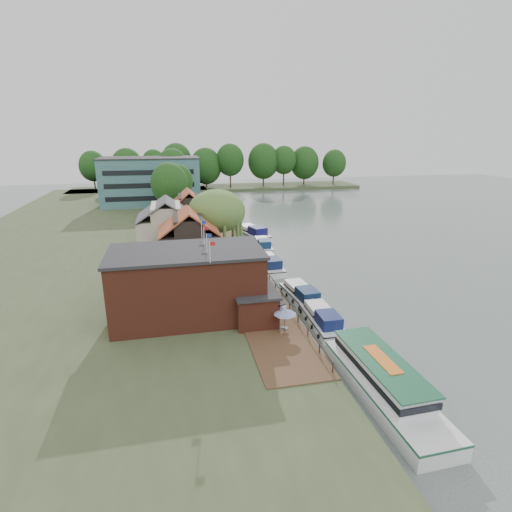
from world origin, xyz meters
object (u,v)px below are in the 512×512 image
cottage_c (189,214)px  willow (217,224)px  hotel_block (151,181)px  umbrella_2 (263,299)px  umbrella_0 (285,320)px  swan (352,362)px  pub (207,282)px  cruiser_0 (322,317)px  cruiser_4 (252,231)px  cottage_a (189,240)px  umbrella_4 (255,280)px  cottage_b (167,225)px  cruiser_2 (269,262)px  tour_boat (385,381)px  umbrella_1 (275,313)px  cruiser_1 (301,293)px  cruiser_3 (263,244)px  umbrella_3 (259,285)px

cottage_c → willow: 14.46m
hotel_block → umbrella_2: 72.63m
umbrella_0 → swan: size_ratio=5.40×
pub → willow: size_ratio=1.92×
cruiser_0 → cruiser_4: cruiser_4 is taller
cottage_c → cruiser_4: cottage_c is taller
swan → cruiser_4: bearing=89.8°
cottage_a → umbrella_4: 12.34m
hotel_block → cottage_a: 56.47m
hotel_block → cottage_b: 46.21m
cruiser_2 → cruiser_4: cruiser_4 is taller
cottage_c → tour_boat: size_ratio=0.60×
cottage_c → cruiser_0: (11.55, -37.40, -4.13)m
pub → cruiser_4: (11.72, 33.76, -3.31)m
cottage_b → umbrella_4: (10.29, -19.51, -2.96)m
hotel_block → umbrella_1: size_ratio=10.56×
willow → umbrella_1: bearing=-83.2°
cruiser_2 → umbrella_1: bearing=-104.3°
cottage_c → umbrella_4: size_ratio=3.48×
cottage_a → cruiser_0: cottage_a is taller
pub → cruiser_2: 18.89m
willow → umbrella_0: size_ratio=4.39×
cruiser_4 → swan: size_ratio=24.73×
pub → hotel_block: (-8.00, 71.00, 2.50)m
umbrella_0 → cruiser_0: 5.32m
willow → swan: 32.21m
hotel_block → cruiser_2: (18.49, -55.69, -6.00)m
cruiser_4 → tour_boat: bearing=-107.1°
umbrella_4 → cruiser_0: bearing=-59.4°
cottage_a → swan: bearing=-63.8°
umbrella_1 → cruiser_1: size_ratio=0.26×
umbrella_2 → umbrella_0: bearing=-80.7°
cottage_c → willow: willow is taller
cottage_b → cruiser_2: cottage_b is taller
umbrella_4 → tour_boat: size_ratio=0.17×
umbrella_2 → swan: bearing=-61.7°
pub → cruiser_0: (11.55, -3.40, -3.53)m
willow → umbrella_2: bearing=-83.1°
cruiser_3 → cruiser_4: (-0.23, 7.90, 0.26)m
cruiser_2 → cottage_a: bearing=179.6°
umbrella_2 → cruiser_2: 16.12m
hotel_block → umbrella_2: (13.95, -71.11, -4.86)m
cottage_a → cruiser_0: (12.55, -18.40, -4.13)m
cottage_a → cruiser_4: (12.72, 18.76, -3.91)m
umbrella_4 → cruiser_1: 5.75m
umbrella_2 → cottage_a: bearing=114.7°
umbrella_0 → umbrella_3: bearing=92.5°
umbrella_0 → cruiser_2: 21.23m
cottage_c → umbrella_1: bearing=-80.5°
umbrella_2 → cruiser_0: umbrella_2 is taller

